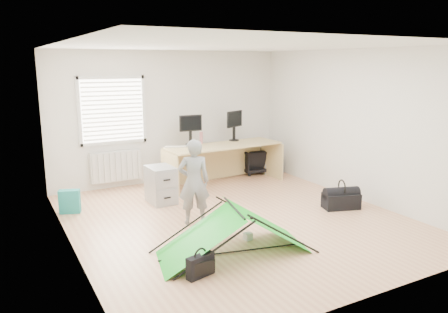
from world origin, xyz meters
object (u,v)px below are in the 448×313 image
person (194,182)px  laptop_bag (200,266)px  office_chair (254,161)px  kite (234,231)px  storage_crate (272,167)px  duffel_bag (341,201)px  filing_cabinet (161,185)px  desk (224,164)px  thermos (201,138)px  monitor_right (234,130)px  monitor_left (190,134)px

person → laptop_bag: size_ratio=3.74×
office_chair → kite: 4.31m
storage_crate → duffel_bag: 2.66m
filing_cabinet → laptop_bag: bearing=-103.4°
filing_cabinet → laptop_bag: size_ratio=1.84×
person → kite: person is taller
desk → kite: bearing=-120.0°
office_chair → thermos: bearing=11.8°
desk → kite: size_ratio=1.20×
thermos → laptop_bag: 4.24m
monitor_right → person: person is taller
storage_crate → person: bearing=-144.3°
filing_cabinet → monitor_right: 2.30m
filing_cabinet → duffel_bag: filing_cabinet is taller
storage_crate → monitor_left: bearing=179.0°
monitor_left → duffel_bag: size_ratio=0.77×
duffel_bag → thermos: bearing=134.4°
laptop_bag → duffel_bag: size_ratio=0.59×
filing_cabinet → duffel_bag: 3.16m
laptop_bag → duffel_bag: laptop_bag is taller
desk → person: size_ratio=1.80×
monitor_left → kite: 3.54m
desk → office_chair: 1.15m
kite → office_chair: bearing=66.7°
office_chair → duffel_bag: office_chair is taller
desk → duffel_bag: 2.56m
desk → duffel_bag: (1.02, -2.33, -0.28)m
thermos → person: person is taller
kite → laptop_bag: kite is taller
kite → storage_crate: (2.89, 3.31, -0.19)m
office_chair → monitor_left: bearing=11.6°
office_chair → person: 3.41m
monitor_right → office_chair: (0.61, 0.14, -0.78)m
thermos → filing_cabinet: bearing=-144.0°
person → thermos: bearing=-100.7°
filing_cabinet → kite: bearing=-89.8°
filing_cabinet → duffel_bag: size_ratio=1.08×
filing_cabinet → office_chair: (2.61, 1.02, -0.05)m
monitor_right → monitor_left: bearing=156.0°
monitor_left → office_chair: (1.63, 0.14, -0.77)m
desk → filing_cabinet: size_ratio=3.66×
monitor_left → office_chair: monitor_left is taller
desk → thermos: 0.72m
filing_cabinet → laptop_bag: (-0.59, -2.85, -0.19)m
filing_cabinet → monitor_right: monitor_right is taller
filing_cabinet → thermos: (1.23, 0.90, 0.61)m
thermos → monitor_right: bearing=-1.4°
desk → monitor_right: monitor_right is taller
person → desk: bearing=-112.3°
desk → office_chair: bearing=21.0°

